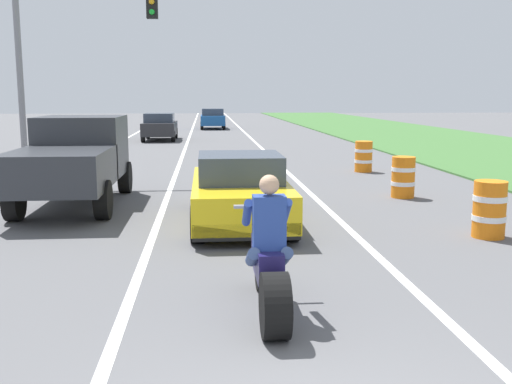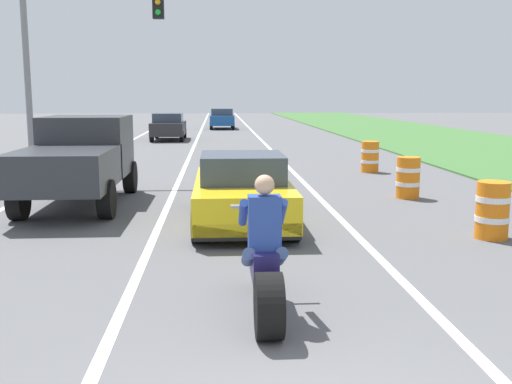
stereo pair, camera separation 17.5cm
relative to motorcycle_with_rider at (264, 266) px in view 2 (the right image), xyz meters
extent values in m
cube|color=white|center=(-5.24, 17.13, -0.59)|extent=(0.14, 120.00, 0.01)
cube|color=white|center=(1.96, 17.13, -0.59)|extent=(0.14, 120.00, 0.01)
cube|color=white|center=(-1.64, 17.13, -0.59)|extent=(0.14, 120.00, 0.01)
cylinder|color=black|center=(0.00, -0.60, -0.25)|extent=(0.28, 0.69, 0.69)
cylinder|color=black|center=(0.00, 0.95, -0.28)|extent=(0.12, 0.63, 0.63)
cube|color=#1E194C|center=(0.00, 0.23, 0.02)|extent=(0.28, 1.10, 0.36)
cylinder|color=#B2B2B7|center=(0.00, 0.87, 0.09)|extent=(0.08, 0.36, 0.73)
cylinder|color=#A5A5AA|center=(0.00, 0.85, 0.52)|extent=(0.70, 0.05, 0.05)
cube|color=navy|center=(0.00, 0.00, 0.50)|extent=(0.36, 0.24, 0.60)
sphere|color=tan|center=(0.00, 0.00, 0.92)|extent=(0.22, 0.22, 0.22)
cylinder|color=#384C7A|center=(-0.18, 0.03, 0.10)|extent=(0.14, 0.47, 0.32)
cylinder|color=navy|center=(-0.22, 0.30, 0.55)|extent=(0.10, 0.51, 0.40)
cylinder|color=#384C7A|center=(0.18, 0.03, 0.10)|extent=(0.14, 0.47, 0.32)
cylinder|color=navy|center=(0.22, 0.30, 0.55)|extent=(0.10, 0.51, 0.40)
cube|color=yellow|center=(-0.04, 5.10, -0.07)|extent=(1.80, 4.30, 0.64)
cube|color=#333D4C|center=(-0.04, 4.90, 0.51)|extent=(1.56, 1.70, 0.52)
cube|color=black|center=(-0.04, 3.05, -0.31)|extent=(1.76, 0.20, 0.28)
cylinder|color=black|center=(-0.84, 6.70, -0.27)|extent=(0.24, 0.64, 0.64)
cylinder|color=black|center=(0.76, 6.70, -0.27)|extent=(0.24, 0.64, 0.64)
cylinder|color=black|center=(-0.84, 3.50, -0.27)|extent=(0.24, 0.64, 0.64)
cylinder|color=black|center=(0.76, 3.50, -0.27)|extent=(0.24, 0.64, 0.64)
cube|color=#2D3035|center=(-3.62, 8.15, 0.69)|extent=(1.90, 2.10, 1.40)
cube|color=#333D4C|center=(-3.62, 8.50, 1.07)|extent=(1.67, 0.29, 0.57)
cube|color=#2D3035|center=(-3.62, 5.90, 0.39)|extent=(1.90, 2.70, 0.80)
cylinder|color=black|center=(-4.49, 8.95, -0.19)|extent=(0.28, 0.80, 0.80)
cylinder|color=black|center=(-2.75, 8.95, -0.19)|extent=(0.28, 0.80, 0.80)
cylinder|color=black|center=(-4.49, 5.60, -0.19)|extent=(0.28, 0.80, 0.80)
cylinder|color=black|center=(-2.75, 5.60, -0.19)|extent=(0.28, 0.80, 0.80)
cylinder|color=gray|center=(-5.96, 11.50, 2.41)|extent=(0.18, 0.18, 6.00)
cube|color=black|center=(-2.16, 11.50, 4.51)|extent=(0.32, 0.24, 0.90)
sphere|color=orange|center=(-2.16, 11.36, 4.51)|extent=(0.16, 0.16, 0.16)
sphere|color=green|center=(-2.16, 11.36, 4.23)|extent=(0.16, 0.16, 0.16)
cylinder|color=orange|center=(4.25, 3.47, -0.09)|extent=(0.56, 0.56, 1.00)
cylinder|color=white|center=(4.25, 3.47, 0.11)|extent=(0.58, 0.58, 0.10)
cylinder|color=white|center=(4.25, 3.47, -0.24)|extent=(0.58, 0.58, 0.10)
cylinder|color=orange|center=(4.11, 7.64, -0.09)|extent=(0.56, 0.56, 1.00)
cylinder|color=white|center=(4.11, 7.64, 0.11)|extent=(0.58, 0.58, 0.10)
cylinder|color=white|center=(4.11, 7.64, -0.24)|extent=(0.58, 0.58, 0.10)
cylinder|color=orange|center=(4.44, 12.57, -0.09)|extent=(0.56, 0.56, 1.00)
cylinder|color=white|center=(4.44, 12.57, 0.11)|extent=(0.58, 0.58, 0.10)
cylinder|color=white|center=(4.44, 12.57, -0.24)|extent=(0.58, 0.58, 0.10)
cube|color=#262628|center=(-3.20, 27.14, 0.06)|extent=(1.76, 4.00, 0.70)
cube|color=#333D4C|center=(-3.20, 26.94, 0.66)|extent=(1.56, 2.00, 0.50)
cylinder|color=black|center=(-4.00, 28.54, -0.29)|extent=(0.20, 0.60, 0.60)
cylinder|color=black|center=(-2.40, 28.54, -0.29)|extent=(0.20, 0.60, 0.60)
cylinder|color=black|center=(-4.00, 25.74, -0.29)|extent=(0.20, 0.60, 0.60)
cylinder|color=black|center=(-2.40, 25.74, -0.29)|extent=(0.20, 0.60, 0.60)
cube|color=#194C8C|center=(-0.13, 38.34, 0.06)|extent=(1.76, 4.00, 0.70)
cube|color=#333D4C|center=(-0.13, 38.14, 0.66)|extent=(1.56, 2.00, 0.50)
cylinder|color=black|center=(-0.93, 39.74, -0.29)|extent=(0.20, 0.60, 0.60)
cylinder|color=black|center=(0.67, 39.74, -0.29)|extent=(0.20, 0.60, 0.60)
cylinder|color=black|center=(-0.93, 36.94, -0.29)|extent=(0.20, 0.60, 0.60)
cylinder|color=black|center=(0.67, 36.94, -0.29)|extent=(0.20, 0.60, 0.60)
camera|label=1|loc=(-0.69, -6.38, 1.88)|focal=41.81mm
camera|label=2|loc=(-0.51, -6.39, 1.88)|focal=41.81mm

